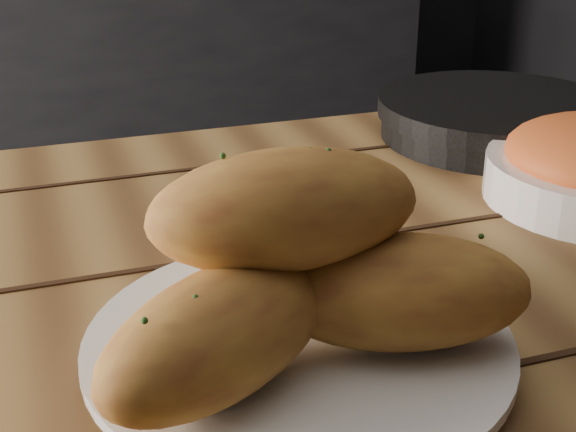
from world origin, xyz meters
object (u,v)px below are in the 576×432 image
object	(u,v)px
table	(438,398)
bread_rolls	(292,270)
plate	(298,346)
skillet	(498,117)

from	to	relation	value
table	bread_rolls	world-z (taller)	bread_rolls
plate	skillet	world-z (taller)	skillet
table	plate	world-z (taller)	plate
plate	skillet	distance (m)	0.49
bread_rolls	table	bearing A→B (deg)	21.04
table	bread_rolls	distance (m)	0.22
plate	skillet	xyz separation A→B (m)	(0.36, 0.34, 0.01)
table	skillet	world-z (taller)	skillet
table	bread_rolls	bearing A→B (deg)	-158.96
bread_rolls	skillet	distance (m)	0.50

